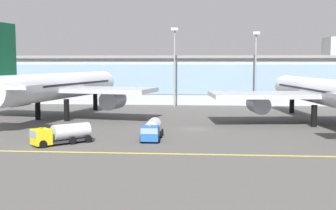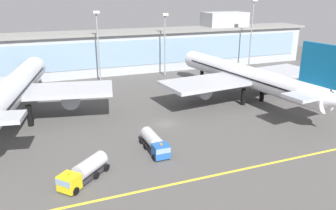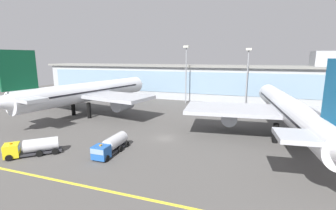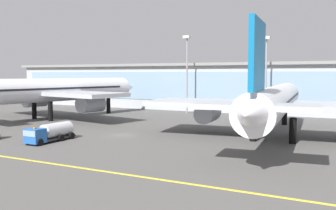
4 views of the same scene
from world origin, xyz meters
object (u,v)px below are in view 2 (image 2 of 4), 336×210
(apron_light_mast_east, at_px, (252,24))
(airliner_near_right, at_px, (245,76))
(fuel_tanker_truck, at_px, (155,143))
(apron_light_mast_west, at_px, (98,36))
(apron_light_mast_centre, at_px, (165,35))
(airliner_near_left, at_px, (13,90))
(service_truck_far, at_px, (83,172))

(apron_light_mast_east, bearing_deg, airliner_near_right, -126.43)
(fuel_tanker_truck, distance_m, apron_light_mast_west, 52.57)
(airliner_near_right, xyz_separation_m, fuel_tanker_truck, (-31.01, -19.73, -4.66))
(apron_light_mast_west, relative_size, apron_light_mast_centre, 1.06)
(airliner_near_right, bearing_deg, airliner_near_left, 78.52)
(airliner_near_right, relative_size, apron_light_mast_west, 2.72)
(apron_light_mast_west, bearing_deg, airliner_near_right, -45.28)
(apron_light_mast_west, bearing_deg, apron_light_mast_centre, 1.05)
(airliner_near_right, bearing_deg, service_truck_far, 112.93)
(airliner_near_right, bearing_deg, apron_light_mast_centre, 9.86)
(fuel_tanker_truck, distance_m, apron_light_mast_centre, 57.01)
(apron_light_mast_east, bearing_deg, apron_light_mast_west, 178.26)
(airliner_near_left, height_order, service_truck_far, airliner_near_left)
(service_truck_far, bearing_deg, fuel_tanker_truck, 159.96)
(service_truck_far, bearing_deg, apron_light_mast_east, 177.02)
(airliner_near_right, height_order, fuel_tanker_truck, airliner_near_right)
(fuel_tanker_truck, bearing_deg, airliner_near_left, -137.57)
(airliner_near_left, relative_size, apron_light_mast_centre, 2.70)
(apron_light_mast_centre, height_order, apron_light_mast_east, apron_light_mast_east)
(apron_light_mast_west, xyz_separation_m, apron_light_mast_centre, (21.47, 0.39, -0.63))
(airliner_near_right, height_order, service_truck_far, airliner_near_right)
(airliner_near_right, distance_m, apron_light_mast_west, 44.78)
(airliner_near_left, relative_size, service_truck_far, 6.54)
(fuel_tanker_truck, relative_size, apron_light_mast_centre, 0.45)
(airliner_near_left, relative_size, apron_light_mast_east, 2.24)
(airliner_near_left, height_order, apron_light_mast_east, apron_light_mast_east)
(service_truck_far, bearing_deg, apron_light_mast_centre, -163.89)
(apron_light_mast_west, height_order, apron_light_mast_centre, apron_light_mast_west)
(airliner_near_left, height_order, apron_light_mast_west, apron_light_mast_west)
(service_truck_far, relative_size, apron_light_mast_centre, 0.41)
(apron_light_mast_centre, bearing_deg, apron_light_mast_west, -178.95)
(airliner_near_left, height_order, airliner_near_right, airliner_near_left)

